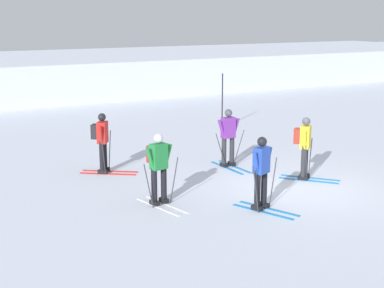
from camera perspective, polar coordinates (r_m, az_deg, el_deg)
ground_plane at (r=15.04m, az=10.51°, el=-4.35°), size 120.00×120.00×0.00m
far_snow_ridge at (r=33.18m, az=-12.55°, el=6.71°), size 80.00×9.25×1.99m
skier_yellow at (r=15.63m, az=11.15°, el=-0.09°), size 1.32×1.46×1.71m
skier_green at (r=13.33m, az=-3.39°, el=-2.12°), size 0.99×1.64×1.71m
skier_purple at (r=16.65m, az=3.65°, el=0.79°), size 1.00×1.61×1.71m
skier_red at (r=16.14m, az=-8.97°, el=0.41°), size 1.52×1.22×1.71m
skier_blue at (r=13.05m, az=6.96°, el=-2.70°), size 0.96×1.62×1.71m
trail_marker_pole at (r=22.22m, az=3.04°, el=4.28°), size 0.05×0.05×2.16m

